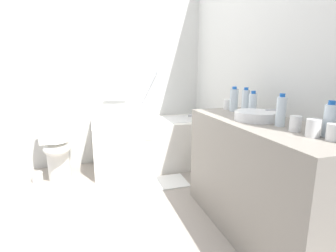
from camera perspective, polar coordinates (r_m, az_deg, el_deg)
The scene contains 19 objects.
ground_plane at distance 2.36m, azimuth -14.04°, elevation -19.24°, with size 3.84×3.84×0.00m, color #9E9389.
wall_back_tiled at distance 3.47m, azimuth -16.58°, elevation 13.09°, with size 3.24×0.10×2.59m, color silver.
wall_right_mirror at distance 2.52m, azimuth 20.57°, elevation 13.21°, with size 0.10×3.20×2.59m, color silver.
bathtub at distance 3.29m, azimuth -3.83°, elevation -3.55°, with size 1.42×0.67×1.19m.
toilet at distance 3.17m, azimuth -23.21°, elevation -4.43°, with size 0.39×0.52×0.70m.
vanity_counter at distance 2.07m, azimuth 20.03°, elevation -10.94°, with size 0.56×1.40×0.86m, color gray.
sink_basin at distance 1.98m, azimuth 18.75°, elevation 2.15°, with size 0.30×0.30×0.07m, color white.
sink_faucet at distance 2.09m, azimuth 22.74°, elevation 2.37°, with size 0.12×0.15×0.08m.
water_bottle_1 at distance 1.83m, azimuth 23.67°, elevation 3.04°, with size 0.06×0.06×0.21m.
water_bottle_2 at distance 2.25m, azimuth 16.73°, elevation 5.22°, with size 0.06×0.06×0.22m.
water_bottle_3 at distance 2.35m, azimuth 14.34°, elevation 5.63°, with size 0.07×0.07×0.22m.
water_bottle_4 at distance 1.66m, azimuth 32.08°, elevation 1.09°, with size 0.06×0.06×0.20m.
water_bottle_5 at distance 2.18m, azimuth 18.18°, elevation 4.61°, with size 0.06×0.06×0.20m.
drinking_glass_0 at distance 2.44m, azimuth 13.05°, elevation 4.62°, with size 0.07×0.07×0.09m, color white.
drinking_glass_1 at distance 1.62m, azimuth 29.42°, elevation -0.40°, with size 0.08×0.08×0.10m, color white.
drinking_glass_2 at distance 1.59m, azimuth 32.72°, elevation -1.16°, with size 0.07×0.07×0.09m, color white.
drinking_glass_3 at distance 1.72m, azimuth 26.30°, elevation 0.47°, with size 0.07×0.07×0.09m, color white.
bath_mat at distance 2.89m, azimuth -2.51°, elevation -12.53°, with size 0.67×0.35×0.01m, color white.
toilet_paper_roll at distance 3.26m, azimuth -26.87°, elevation -10.03°, with size 0.11×0.11×0.11m, color white.
Camera 1 is at (-0.05, -2.02, 1.23)m, focal length 27.62 mm.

